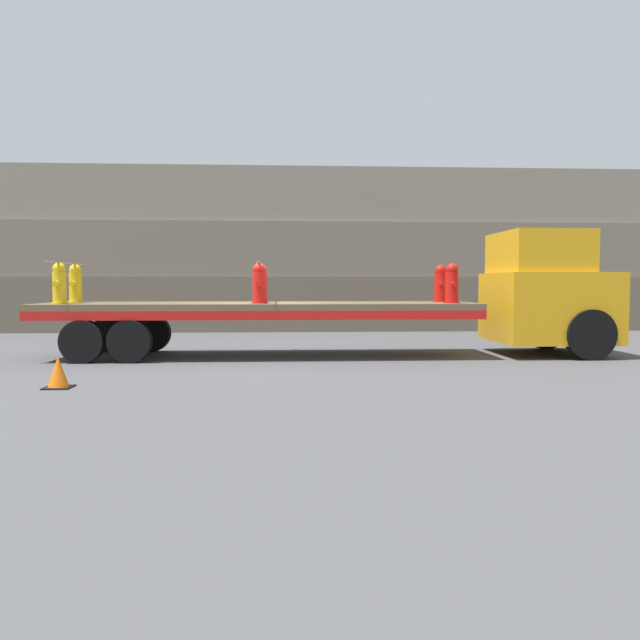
{
  "coord_description": "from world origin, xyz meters",
  "views": [
    {
      "loc": [
        0.57,
        -14.6,
        1.68
      ],
      "look_at": [
        1.4,
        0.0,
        0.84
      ],
      "focal_mm": 35.0,
      "sensor_mm": 36.0,
      "label": 1
    }
  ],
  "objects_px": {
    "fire_hydrant_red_near_1": "(259,284)",
    "fire_hydrant_red_far_2": "(440,284)",
    "flatbed_trailer": "(230,313)",
    "fire_hydrant_yellow_near_0": "(59,284)",
    "truck_cab": "(550,294)",
    "fire_hydrant_yellow_far_0": "(76,284)",
    "traffic_cone": "(58,373)",
    "fire_hydrant_red_near_2": "(452,284)",
    "fire_hydrant_red_far_1": "(261,284)"
  },
  "relations": [
    {
      "from": "fire_hydrant_yellow_near_0",
      "to": "fire_hydrant_red_near_2",
      "type": "distance_m",
      "value": 8.79
    },
    {
      "from": "fire_hydrant_yellow_near_0",
      "to": "fire_hydrant_red_near_1",
      "type": "height_order",
      "value": "same"
    },
    {
      "from": "traffic_cone",
      "to": "fire_hydrant_yellow_near_0",
      "type": "bearing_deg",
      "value": 108.71
    },
    {
      "from": "truck_cab",
      "to": "fire_hydrant_red_near_2",
      "type": "bearing_deg",
      "value": -168.21
    },
    {
      "from": "flatbed_trailer",
      "to": "fire_hydrant_red_near_2",
      "type": "bearing_deg",
      "value": -5.92
    },
    {
      "from": "fire_hydrant_yellow_far_0",
      "to": "truck_cab",
      "type": "bearing_deg",
      "value": -2.68
    },
    {
      "from": "fire_hydrant_yellow_near_0",
      "to": "traffic_cone",
      "type": "bearing_deg",
      "value": -71.29
    },
    {
      "from": "truck_cab",
      "to": "fire_hydrant_red_near_2",
      "type": "height_order",
      "value": "truck_cab"
    },
    {
      "from": "fire_hydrant_yellow_far_0",
      "to": "flatbed_trailer",
      "type": "bearing_deg",
      "value": -8.17
    },
    {
      "from": "fire_hydrant_red_near_1",
      "to": "fire_hydrant_red_far_2",
      "type": "distance_m",
      "value": 4.52
    },
    {
      "from": "fire_hydrant_red_far_2",
      "to": "traffic_cone",
      "type": "distance_m",
      "value": 9.06
    },
    {
      "from": "truck_cab",
      "to": "traffic_cone",
      "type": "distance_m",
      "value": 11.0
    },
    {
      "from": "fire_hydrant_red_far_1",
      "to": "fire_hydrant_yellow_far_0",
      "type": "bearing_deg",
      "value": 180.0
    },
    {
      "from": "fire_hydrant_yellow_far_0",
      "to": "traffic_cone",
      "type": "xyz_separation_m",
      "value": [
        1.3,
        -4.89,
        -1.44
      ]
    },
    {
      "from": "fire_hydrant_red_far_2",
      "to": "traffic_cone",
      "type": "height_order",
      "value": "fire_hydrant_red_far_2"
    },
    {
      "from": "fire_hydrant_red_near_1",
      "to": "fire_hydrant_red_near_2",
      "type": "distance_m",
      "value": 4.39
    },
    {
      "from": "truck_cab",
      "to": "fire_hydrant_yellow_far_0",
      "type": "bearing_deg",
      "value": 177.32
    },
    {
      "from": "fire_hydrant_yellow_far_0",
      "to": "fire_hydrant_red_far_2",
      "type": "xyz_separation_m",
      "value": [
        8.79,
        0.0,
        0.0
      ]
    },
    {
      "from": "fire_hydrant_red_near_1",
      "to": "fire_hydrant_red_near_2",
      "type": "relative_size",
      "value": 1.0
    },
    {
      "from": "flatbed_trailer",
      "to": "fire_hydrant_yellow_near_0",
      "type": "distance_m",
      "value": 3.78
    },
    {
      "from": "truck_cab",
      "to": "fire_hydrant_yellow_far_0",
      "type": "height_order",
      "value": "truck_cab"
    },
    {
      "from": "fire_hydrant_red_near_1",
      "to": "fire_hydrant_red_far_2",
      "type": "bearing_deg",
      "value": 13.54
    },
    {
      "from": "fire_hydrant_yellow_far_0",
      "to": "fire_hydrant_red_far_1",
      "type": "xyz_separation_m",
      "value": [
        4.39,
        0.0,
        0.0
      ]
    },
    {
      "from": "fire_hydrant_yellow_far_0",
      "to": "fire_hydrant_red_far_2",
      "type": "relative_size",
      "value": 1.0
    },
    {
      "from": "fire_hydrant_red_far_1",
      "to": "fire_hydrant_red_far_2",
      "type": "xyz_separation_m",
      "value": [
        4.39,
        0.0,
        0.0
      ]
    },
    {
      "from": "fire_hydrant_yellow_near_0",
      "to": "fire_hydrant_red_far_2",
      "type": "relative_size",
      "value": 1.0
    },
    {
      "from": "truck_cab",
      "to": "flatbed_trailer",
      "type": "distance_m",
      "value": 7.65
    },
    {
      "from": "truck_cab",
      "to": "fire_hydrant_yellow_near_0",
      "type": "xyz_separation_m",
      "value": [
        -11.32,
        -0.53,
        0.24
      ]
    },
    {
      "from": "fire_hydrant_yellow_far_0",
      "to": "traffic_cone",
      "type": "distance_m",
      "value": 5.26
    },
    {
      "from": "truck_cab",
      "to": "fire_hydrant_yellow_near_0",
      "type": "height_order",
      "value": "truck_cab"
    },
    {
      "from": "truck_cab",
      "to": "fire_hydrant_red_near_2",
      "type": "xyz_separation_m",
      "value": [
        -2.53,
        -0.53,
        0.24
      ]
    },
    {
      "from": "flatbed_trailer",
      "to": "fire_hydrant_red_far_2",
      "type": "distance_m",
      "value": 5.17
    },
    {
      "from": "flatbed_trailer",
      "to": "fire_hydrant_yellow_near_0",
      "type": "bearing_deg",
      "value": -171.83
    },
    {
      "from": "fire_hydrant_yellow_near_0",
      "to": "fire_hydrant_red_near_2",
      "type": "xyz_separation_m",
      "value": [
        8.79,
        0.0,
        0.0
      ]
    },
    {
      "from": "flatbed_trailer",
      "to": "fire_hydrant_yellow_far_0",
      "type": "xyz_separation_m",
      "value": [
        -3.68,
        0.53,
        0.68
      ]
    },
    {
      "from": "flatbed_trailer",
      "to": "traffic_cone",
      "type": "distance_m",
      "value": 5.03
    },
    {
      "from": "fire_hydrant_red_far_1",
      "to": "fire_hydrant_red_near_2",
      "type": "height_order",
      "value": "same"
    },
    {
      "from": "fire_hydrant_red_far_1",
      "to": "fire_hydrant_red_far_2",
      "type": "height_order",
      "value": "same"
    },
    {
      "from": "fire_hydrant_red_near_1",
      "to": "flatbed_trailer",
      "type": "bearing_deg",
      "value": 143.26
    },
    {
      "from": "fire_hydrant_yellow_near_0",
      "to": "fire_hydrant_red_far_2",
      "type": "distance_m",
      "value": 8.85
    },
    {
      "from": "fire_hydrant_yellow_near_0",
      "to": "fire_hydrant_red_near_2",
      "type": "height_order",
      "value": "same"
    },
    {
      "from": "fire_hydrant_yellow_near_0",
      "to": "fire_hydrant_red_near_1",
      "type": "bearing_deg",
      "value": 0.0
    },
    {
      "from": "truck_cab",
      "to": "fire_hydrant_red_far_2",
      "type": "distance_m",
      "value": 2.6
    },
    {
      "from": "flatbed_trailer",
      "to": "fire_hydrant_red_near_1",
      "type": "xyz_separation_m",
      "value": [
        0.71,
        -0.53,
        0.68
      ]
    },
    {
      "from": "fire_hydrant_red_near_2",
      "to": "fire_hydrant_red_far_2",
      "type": "distance_m",
      "value": 1.06
    },
    {
      "from": "fire_hydrant_yellow_near_0",
      "to": "fire_hydrant_yellow_far_0",
      "type": "bearing_deg",
      "value": 90.0
    },
    {
      "from": "truck_cab",
      "to": "fire_hydrant_red_far_1",
      "type": "bearing_deg",
      "value": 175.63
    },
    {
      "from": "traffic_cone",
      "to": "fire_hydrant_red_far_1",
      "type": "bearing_deg",
      "value": 57.63
    },
    {
      "from": "flatbed_trailer",
      "to": "fire_hydrant_yellow_near_0",
      "type": "xyz_separation_m",
      "value": [
        -3.68,
        -0.53,
        0.68
      ]
    },
    {
      "from": "traffic_cone",
      "to": "flatbed_trailer",
      "type": "bearing_deg",
      "value": 61.27
    }
  ]
}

